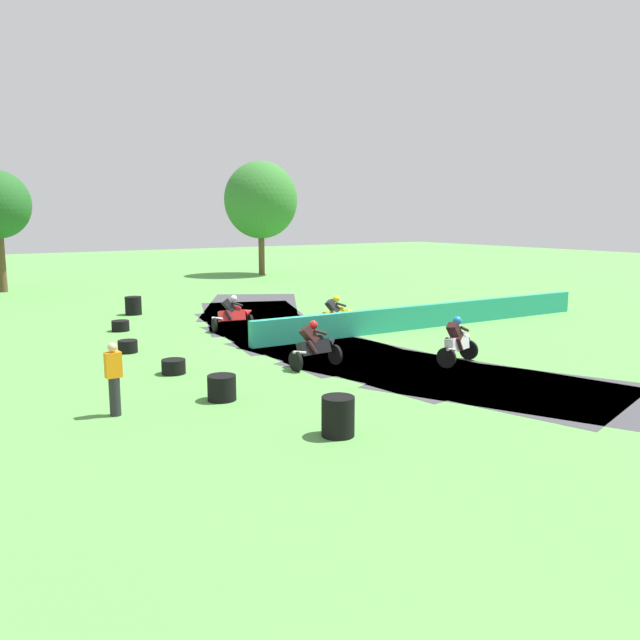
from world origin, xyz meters
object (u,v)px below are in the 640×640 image
Objects in this scene: tire_stack_mid_a at (120,326)px; tire_stack_extra_b at (338,416)px; motorcycle_trailing_black at (316,345)px; tire_stack_extra_a at (222,388)px; track_marshal at (114,379)px; motorcycle_lead_red at (234,314)px; tire_stack_mid_b at (128,346)px; tire_stack_near at (133,306)px; motorcycle_fourth_white at (458,341)px; tire_stack_far at (174,367)px; motorcycle_chase_yellow at (337,314)px.

tire_stack_extra_b is (0.16, -14.01, 0.20)m from tire_stack_mid_a.
motorcycle_trailing_black reaches higher than tire_stack_extra_a.
tire_stack_mid_a is 10.74m from track_marshal.
tire_stack_extra_b is (0.86, -3.55, 0.10)m from tire_stack_extra_a.
motorcycle_lead_red reaches higher than tire_stack_mid_b.
tire_stack_near is at bearing 108.06° from motorcycle_lead_red.
tire_stack_mid_b is 0.90× the size of tire_stack_extra_a.
motorcycle_trailing_black is 1.03× the size of track_marshal.
motorcycle_fourth_white reaches higher than tire_stack_mid_b.
track_marshal reaches higher than tire_stack_near.
tire_stack_near is 1.22× the size of tire_stack_far.
tire_stack_near is at bearing 80.47° from tire_stack_extra_a.
tire_stack_near reaches higher than tire_stack_extra_a.
tire_stack_far is at bearing 90.44° from tire_stack_extra_a.
motorcycle_lead_red is at bearing 110.19° from motorcycle_fourth_white.
motorcycle_trailing_black is at bearing -71.34° from tire_stack_mid_a.
motorcycle_fourth_white is 12.78m from tire_stack_mid_a.
tire_stack_near is (-1.95, 5.98, -0.23)m from motorcycle_lead_red.
tire_stack_mid_b is at bearing 175.35° from motorcycle_chase_yellow.
motorcycle_lead_red is 2.14× the size of tire_stack_near.
motorcycle_fourth_white is 7.49m from tire_stack_extra_a.
tire_stack_extra_b is at bearing -154.34° from motorcycle_fourth_white.
motorcycle_fourth_white is at bearing -58.03° from tire_stack_mid_a.
tire_stack_mid_b is at bearing 138.29° from motorcycle_fourth_white.
motorcycle_fourth_white is (3.14, -8.55, 0.03)m from motorcycle_lead_red.
motorcycle_fourth_white is 2.10× the size of tire_stack_extra_b.
track_marshal is (-6.16, -1.36, 0.19)m from motorcycle_trailing_black.
motorcycle_trailing_black is at bearing 12.50° from track_marshal.
motorcycle_chase_yellow is at bearing 38.03° from tire_stack_extra_a.
tire_stack_near reaches higher than tire_stack_mid_a.
motorcycle_chase_yellow reaches higher than tire_stack_extra_a.
motorcycle_fourth_white reaches higher than tire_stack_mid_a.
motorcycle_chase_yellow reaches higher than tire_stack_mid_b.
track_marshal reaches higher than motorcycle_chase_yellow.
motorcycle_fourth_white is (3.76, -1.95, 0.03)m from motorcycle_trailing_black.
tire_stack_extra_a reaches higher than tire_stack_far.
tire_stack_mid_b is at bearing 70.63° from track_marshal.
tire_stack_extra_a is at bearing 103.67° from tire_stack_extra_b.
tire_stack_extra_a reaches higher than tire_stack_mid_b.
track_marshal reaches higher than tire_stack_mid_b.
tire_stack_mid_a is (-3.00, 8.89, -0.43)m from motorcycle_trailing_black.
tire_stack_far is 3.07m from tire_stack_extra_a.
motorcycle_lead_red is 1.05× the size of track_marshal.
track_marshal is at bearing 131.34° from tire_stack_extra_b.
motorcycle_fourth_white is at bearing -70.68° from tire_stack_near.
tire_stack_mid_b and tire_stack_far have the same top height.
track_marshal is (-9.95, -5.65, 0.17)m from motorcycle_chase_yellow.
motorcycle_fourth_white reaches higher than motorcycle_chase_yellow.
motorcycle_lead_red reaches higher than tire_stack_extra_a.
motorcycle_trailing_black reaches higher than tire_stack_mid_a.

